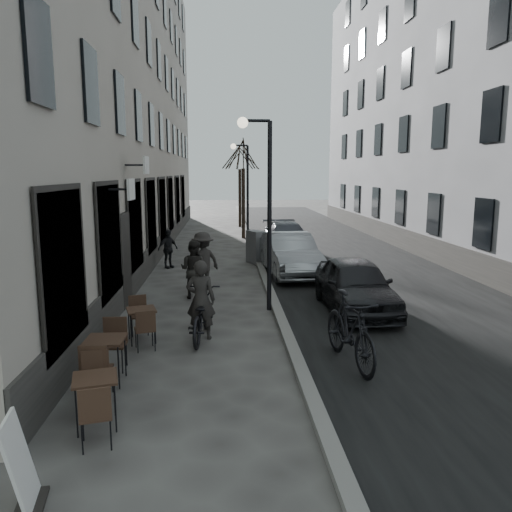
{
  "coord_description": "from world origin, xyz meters",
  "views": [
    {
      "loc": [
        -1.21,
        -7.1,
        3.7
      ],
      "look_at": [
        -0.48,
        4.16,
        1.8
      ],
      "focal_mm": 35.0,
      "sensor_mm": 36.0,
      "label": 1
    }
  ],
  "objects": [
    {
      "name": "pedestrian_far",
      "position": [
        -3.39,
        12.23,
        0.76
      ],
      "size": [
        0.91,
        0.86,
        1.51
      ],
      "primitive_type": "imported",
      "rotation": [
        0.0,
        0.0,
        0.71
      ],
      "color": "black",
      "rests_on": "ground"
    },
    {
      "name": "tree_far",
      "position": [
        -0.1,
        27.0,
        4.66
      ],
      "size": [
        2.4,
        2.4,
        5.7
      ],
      "color": "black",
      "rests_on": "ground"
    },
    {
      "name": "streetlamp_near",
      "position": [
        -0.17,
        6.0,
        3.16
      ],
      "size": [
        0.9,
        0.28,
        5.09
      ],
      "color": "black",
      "rests_on": "ground"
    },
    {
      "name": "cyclist_rider",
      "position": [
        -1.74,
        3.74,
        0.9
      ],
      "size": [
        0.7,
        0.5,
        1.8
      ],
      "primitive_type": "imported",
      "rotation": [
        0.0,
        0.0,
        3.03
      ],
      "color": "#2A2724",
      "rests_on": "ground"
    },
    {
      "name": "utility_cabinet",
      "position": [
        0.1,
        13.12,
        0.67
      ],
      "size": [
        0.81,
        1.01,
        1.33
      ],
      "primitive_type": "cube",
      "rotation": [
        0.0,
        0.0,
        0.43
      ],
      "color": "slate",
      "rests_on": "ground"
    },
    {
      "name": "building_right",
      "position": [
        9.5,
        16.5,
        8.0
      ],
      "size": [
        4.0,
        35.0,
        16.0
      ],
      "primitive_type": "cube",
      "color": "slate",
      "rests_on": "ground"
    },
    {
      "name": "sign_board",
      "position": [
        -3.46,
        -1.92,
        0.43
      ],
      "size": [
        0.45,
        0.66,
        1.07
      ],
      "rotation": [
        0.0,
        0.0,
        0.15
      ],
      "color": "black",
      "rests_on": "ground"
    },
    {
      "name": "kerb",
      "position": [
        0.2,
        16.0,
        0.06
      ],
      "size": [
        0.25,
        60.0,
        0.12
      ],
      "primitive_type": "cube",
      "color": "slate",
      "rests_on": "ground"
    },
    {
      "name": "pedestrian_near",
      "position": [
        -2.12,
        7.43,
        0.87
      ],
      "size": [
        1.03,
        0.93,
        1.73
      ],
      "primitive_type": "imported",
      "rotation": [
        0.0,
        0.0,
        2.75
      ],
      "color": "black",
      "rests_on": "ground"
    },
    {
      "name": "car_mid",
      "position": [
        1.17,
        10.66,
        0.76
      ],
      "size": [
        1.97,
        4.71,
        1.51
      ],
      "primitive_type": "imported",
      "rotation": [
        0.0,
        0.0,
        0.08
      ],
      "color": "gray",
      "rests_on": "ground"
    },
    {
      "name": "road",
      "position": [
        3.85,
        16.0,
        0.0
      ],
      "size": [
        7.3,
        60.0,
        0.0
      ],
      "primitive_type": "cube",
      "color": "black",
      "rests_on": "ground"
    },
    {
      "name": "pedestrian_mid",
      "position": [
        -1.88,
        8.42,
        0.93
      ],
      "size": [
        1.37,
        1.28,
        1.86
      ],
      "primitive_type": "imported",
      "rotation": [
        0.0,
        0.0,
        3.8
      ],
      "color": "#2D2927",
      "rests_on": "ground"
    },
    {
      "name": "bistro_set_a",
      "position": [
        -3.1,
        -0.12,
        0.47
      ],
      "size": [
        0.77,
        1.59,
        0.91
      ],
      "rotation": [
        0.0,
        0.0,
        0.24
      ],
      "color": "#332016",
      "rests_on": "ground"
    },
    {
      "name": "tree_near",
      "position": [
        -0.1,
        21.0,
        4.66
      ],
      "size": [
        2.4,
        2.4,
        5.7
      ],
      "color": "black",
      "rests_on": "ground"
    },
    {
      "name": "ground",
      "position": [
        0.0,
        0.0,
        0.0
      ],
      "size": [
        120.0,
        120.0,
        0.0
      ],
      "primitive_type": "plane",
      "color": "#3D3A38",
      "rests_on": "ground"
    },
    {
      "name": "streetlamp_far",
      "position": [
        -0.17,
        18.0,
        3.16
      ],
      "size": [
        0.9,
        0.28,
        5.09
      ],
      "color": "black",
      "rests_on": "ground"
    },
    {
      "name": "bistro_set_c",
      "position": [
        -3.04,
        3.61,
        0.45
      ],
      "size": [
        0.8,
        1.54,
        0.88
      ],
      "rotation": [
        0.0,
        0.0,
        0.28
      ],
      "color": "#332016",
      "rests_on": "ground"
    },
    {
      "name": "car_far",
      "position": [
        1.71,
        15.82,
        0.69
      ],
      "size": [
        2.22,
        4.85,
        1.37
      ],
      "primitive_type": "imported",
      "rotation": [
        0.0,
        0.0,
        0.06
      ],
      "color": "#3E4049",
      "rests_on": "ground"
    },
    {
      "name": "moped",
      "position": [
        1.2,
        2.0,
        0.7
      ],
      "size": [
        1.0,
        2.4,
        1.4
      ],
      "primitive_type": "imported",
      "rotation": [
        0.0,
        0.0,
        0.15
      ],
      "color": "black",
      "rests_on": "ground"
    },
    {
      "name": "bicycle",
      "position": [
        -1.74,
        3.74,
        0.55
      ],
      "size": [
        0.95,
        2.16,
        1.1
      ],
      "primitive_type": "imported",
      "rotation": [
        0.0,
        0.0,
        3.03
      ],
      "color": "black",
      "rests_on": "ground"
    },
    {
      "name": "building_left",
      "position": [
        -6.0,
        16.5,
        8.0
      ],
      "size": [
        4.0,
        35.0,
        16.0
      ],
      "primitive_type": "cube",
      "color": "#9D9384",
      "rests_on": "ground"
    },
    {
      "name": "car_near",
      "position": [
        2.3,
        5.76,
        0.72
      ],
      "size": [
        1.71,
        4.21,
        1.43
      ],
      "primitive_type": "imported",
      "rotation": [
        0.0,
        0.0,
        -0.0
      ],
      "color": "black",
      "rests_on": "ground"
    },
    {
      "name": "bistro_set_b",
      "position": [
        -3.31,
        1.43,
        0.5
      ],
      "size": [
        0.68,
        1.64,
        0.97
      ],
      "rotation": [
        0.0,
        0.0,
        -0.01
      ],
      "color": "#332016",
      "rests_on": "ground"
    }
  ]
}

